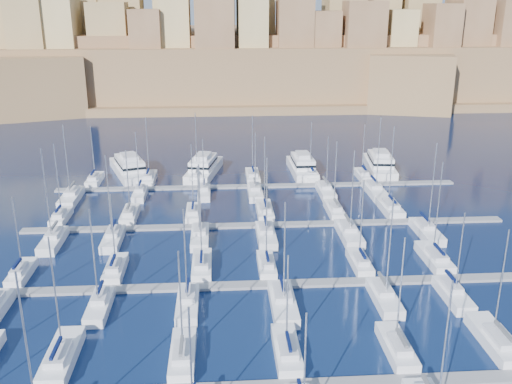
{
  "coord_description": "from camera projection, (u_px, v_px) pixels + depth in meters",
  "views": [
    {
      "loc": [
        -8.01,
        -82.18,
        37.39
      ],
      "look_at": [
        -2.13,
        6.0,
        7.67
      ],
      "focal_mm": 40.0,
      "sensor_mm": 36.0,
      "label": 1
    }
  ],
  "objects": [
    {
      "name": "sailboat_24",
      "position": [
        61.0,
        217.0,
        101.83
      ],
      "size": [
        2.49,
        8.29,
        14.31
      ],
      "color": "white",
      "rests_on": "ground"
    },
    {
      "name": "sailboat_42",
      "position": [
        71.0,
        197.0,
        112.02
      ],
      "size": [
        3.15,
        10.5,
        15.62
      ],
      "color": "white",
      "rests_on": "ground"
    },
    {
      "name": "sailboat_44",
      "position": [
        204.0,
        192.0,
        114.76
      ],
      "size": [
        2.45,
        8.17,
        12.19
      ],
      "color": "white",
      "rests_on": "ground"
    },
    {
      "name": "sailboat_45",
      "position": [
        255.0,
        192.0,
        114.87
      ],
      "size": [
        2.79,
        9.32,
        13.41
      ],
      "color": "white",
      "rests_on": "ground"
    },
    {
      "name": "motor_yacht_a",
      "position": [
        130.0,
        168.0,
        128.18
      ],
      "size": [
        11.68,
        19.89,
        5.25
      ],
      "color": "white",
      "rests_on": "ground"
    },
    {
      "name": "sailboat_22",
      "position": [
        384.0,
        297.0,
        74.18
      ],
      "size": [
        2.76,
        9.21,
        14.8
      ],
      "color": "white",
      "rests_on": "ground"
    },
    {
      "name": "sailboat_13",
      "position": [
        115.0,
        269.0,
        82.03
      ],
      "size": [
        2.6,
        8.66,
        12.21
      ],
      "color": "white",
      "rests_on": "ground"
    },
    {
      "name": "sailboat_35",
      "position": [
        426.0,
        231.0,
        95.43
      ],
      "size": [
        3.02,
        10.07,
        16.36
      ],
      "color": "white",
      "rests_on": "ground"
    },
    {
      "name": "sailboat_1",
      "position": [
        61.0,
        357.0,
        61.74
      ],
      "size": [
        3.03,
        10.1,
        14.88
      ],
      "color": "white",
      "rests_on": "ground"
    },
    {
      "name": "sailboat_20",
      "position": [
        188.0,
        304.0,
        72.64
      ],
      "size": [
        2.73,
        9.09,
        14.09
      ],
      "color": "white",
      "rests_on": "ground"
    },
    {
      "name": "sailboat_16",
      "position": [
        360.0,
        262.0,
        84.09
      ],
      "size": [
        2.48,
        8.26,
        13.64
      ],
      "color": "white",
      "rests_on": "ground"
    },
    {
      "name": "sailboat_26",
      "position": [
        193.0,
        213.0,
        103.49
      ],
      "size": [
        2.6,
        8.66,
        13.83
      ],
      "color": "white",
      "rests_on": "ground"
    },
    {
      "name": "sailboat_31",
      "position": [
        113.0,
        238.0,
        92.5
      ],
      "size": [
        2.8,
        9.35,
        15.21
      ],
      "color": "white",
      "rests_on": "ground"
    },
    {
      "name": "pontoon_far",
      "position": [
        258.0,
        186.0,
        120.34
      ],
      "size": [
        84.0,
        2.0,
        0.4
      ],
      "primitive_type": "cube",
      "color": "slate",
      "rests_on": "ground"
    },
    {
      "name": "sailboat_28",
      "position": [
        334.0,
        210.0,
        105.16
      ],
      "size": [
        2.62,
        8.75,
        13.89
      ],
      "color": "white",
      "rests_on": "ground"
    },
    {
      "name": "pontoon_mid_far",
      "position": [
        267.0,
        225.0,
        99.54
      ],
      "size": [
        84.0,
        2.0,
        0.4
      ],
      "primitive_type": "cube",
      "color": "slate",
      "rests_on": "ground"
    },
    {
      "name": "sailboat_36",
      "position": [
        95.0,
        180.0,
        122.95
      ],
      "size": [
        2.62,
        8.75,
        12.58
      ],
      "color": "white",
      "rests_on": "ground"
    },
    {
      "name": "pontoon_mid_near",
      "position": [
        280.0,
        284.0,
        78.73
      ],
      "size": [
        84.0,
        2.0,
        0.4
      ],
      "primitive_type": "cube",
      "color": "slate",
      "rests_on": "ground"
    },
    {
      "name": "sailboat_19",
      "position": [
        100.0,
        305.0,
        72.18
      ],
      "size": [
        2.57,
        8.56,
        14.26
      ],
      "color": "white",
      "rests_on": "ground"
    },
    {
      "name": "sailboat_12",
      "position": [
        21.0,
        273.0,
        80.9
      ],
      "size": [
        2.4,
        8.01,
        12.24
      ],
      "color": "white",
      "rests_on": "ground"
    },
    {
      "name": "motor_yacht_c",
      "position": [
        302.0,
        166.0,
        129.46
      ],
      "size": [
        5.29,
        16.63,
        5.25
      ],
      "color": "white",
      "rests_on": "ground"
    },
    {
      "name": "sailboat_32",
      "position": [
        200.0,
        236.0,
        93.34
      ],
      "size": [
        2.84,
        9.46,
        13.21
      ],
      "color": "white",
      "rests_on": "ground"
    },
    {
      "name": "sailboat_27",
      "position": [
        265.0,
        211.0,
        104.69
      ],
      "size": [
        2.85,
        9.5,
        14.88
      ],
      "color": "white",
      "rests_on": "ground"
    },
    {
      "name": "sailboat_23",
      "position": [
        453.0,
        294.0,
        74.95
      ],
      "size": [
        2.65,
        8.84,
        12.71
      ],
      "color": "white",
      "rests_on": "ground"
    },
    {
      "name": "sailboat_41",
      "position": [
        362.0,
        175.0,
        126.32
      ],
      "size": [
        2.41,
        8.05,
        12.33
      ],
      "color": "white",
      "rests_on": "ground"
    },
    {
      "name": "sailboat_43",
      "position": [
        140.0,
        194.0,
        113.99
      ],
      "size": [
        2.43,
        8.09,
        13.71
      ],
      "color": "white",
      "rests_on": "ground"
    },
    {
      "name": "sailboat_5",
      "position": [
        495.0,
        340.0,
        64.82
      ],
      "size": [
        3.05,
        10.15,
        14.34
      ],
      "color": "white",
      "rests_on": "ground"
    },
    {
      "name": "sailboat_21",
      "position": [
        283.0,
        303.0,
        72.8
      ],
      "size": [
        3.11,
        10.37,
        14.91
      ],
      "color": "white",
      "rests_on": "ground"
    },
    {
      "name": "sailboat_30",
      "position": [
        53.0,
        240.0,
        91.79
      ],
      "size": [
        2.87,
        9.56,
        16.44
      ],
      "color": "white",
      "rests_on": "ground"
    },
    {
      "name": "sailboat_25",
      "position": [
        130.0,
        215.0,
        102.84
      ],
      "size": [
        2.64,
        8.81,
        12.85
      ],
      "color": "white",
      "rests_on": "ground"
    },
    {
      "name": "sailboat_39",
      "position": [
        253.0,
        176.0,
        125.43
      ],
      "size": [
        2.84,
        9.46,
        14.42
      ],
      "color": "white",
      "rests_on": "ground"
    },
    {
      "name": "sailboat_38",
      "position": [
        197.0,
        177.0,
        124.53
      ],
      "size": [
        2.76,
        9.19,
        15.17
      ],
      "color": "white",
      "rests_on": "ground"
    },
    {
      "name": "motor_yacht_b",
      "position": [
        204.0,
        167.0,
        128.57
      ],
      "size": [
        8.76,
        18.36,
        5.25
      ],
      "color": "white",
      "rests_on": "ground"
    },
    {
      "name": "sailboat_4",
      "position": [
        397.0,
        347.0,
        63.46
      ],
      "size": [
        2.64,
        8.79,
        14.06
      ],
      "color": "white",
      "rests_on": "ground"
    },
    {
      "name": "sailboat_34",
      "position": [
        349.0,
        233.0,
        94.54
      ],
      "size": [
        3.06,
        10.21,
        15.37
      ],
      "color": "white",
      "rests_on": "ground"
    },
    {
      "name": "sailboat_40",
      "position": [
        310.0,
        175.0,
        126.11
      ],
      "size": [
        2.75,
        9.17,
        12.82
      ],
      "color": "white",
      "rests_on": "ground"
    },
    {
      "name": "sailboat_15",
      "position": [
        267.0,
        265.0,
        83.17
      ],
      "size": [
        2.44,
        8.14,
        12.43
      ],
      "color": "white",
      "rests_on": "ground"
    },
    {
      "name": "sailboat_2",
      "position": [
        183.0,
        355.0,
        62.06
      ],
      "size": [
        2.7,
        9.0,
        13.19
      ],
      "color": "white",
      "rests_on": "ground"
    },
    {
      "name": "sailboat_33",
      "position": [
        266.0,
        235.0,
        93.81
      ],
      "size": [
        2.97,
        9.9,
        14.43
      ],
      "color": "white",
      "rests_on": "ground"
    },
    {
      "name": "ground",
      "position": [
        272.0,
        250.0,
        90.14
      ],
      "size": [
        600.0,
        600.0,
        0.0
      ],
      "primitive_type": "plane",
      "color": "#050E32",
      "rests_on": "ground"
    },
    {
      "name": "sailboat_37",
      "position": [
        149.0,
        178.0,
        123.89
      ],
      "size": [
        2.76,
        9.21,
        14.37
      ],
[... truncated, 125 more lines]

